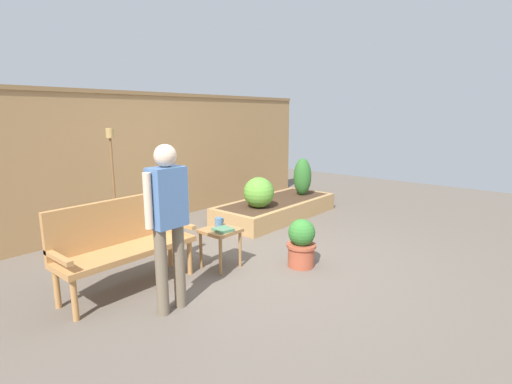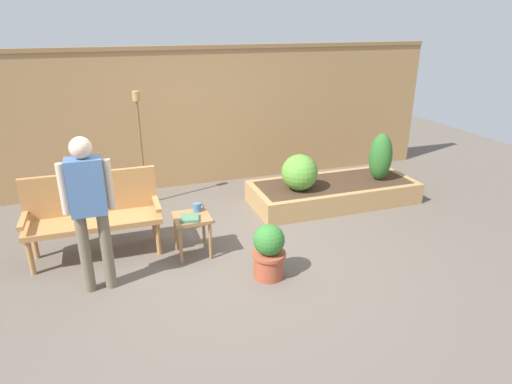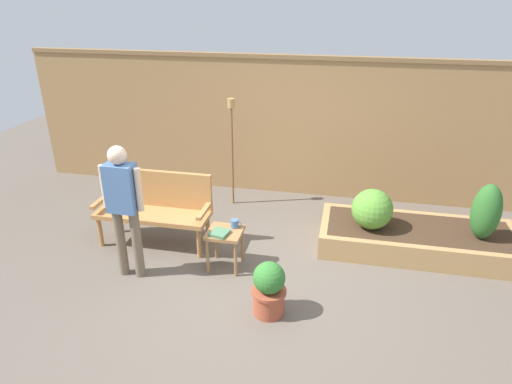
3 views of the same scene
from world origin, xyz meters
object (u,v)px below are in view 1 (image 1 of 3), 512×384
Objects in this scene: garden_bench at (122,238)px; side_table at (220,236)px; shrub_near_bench at (259,192)px; tiki_torch at (112,166)px; person_by_bench at (168,214)px; cup_on_table at (219,222)px; shrub_far_corner at (302,177)px; book_on_table at (223,230)px; potted_boxwood at (301,243)px.

garden_bench reaches higher than side_table.
shrub_near_bench is 0.31× the size of tiki_torch.
tiki_torch reaches higher than person_by_bench.
garden_bench is at bearing 158.59° from side_table.
garden_bench is 3.00× the size of side_table.
shrub_near_bench is (1.66, 0.79, 0.15)m from side_table.
garden_bench is 0.89× the size of tiki_torch.
shrub_near_bench is (1.57, 0.67, 0.02)m from cup_on_table.
cup_on_table is at bearing -14.61° from garden_bench.
shrub_far_corner is 3.46m from tiki_torch.
book_on_table is (0.99, -0.49, -0.05)m from garden_bench.
shrub_near_bench reaches higher than cup_on_table.
side_table is 3.06m from shrub_far_corner.
shrub_near_bench is at bearing 25.31° from side_table.
side_table is at bearing 20.32° from person_by_bench.
potted_boxwood is at bearing -33.68° from garden_bench.
book_on_table is 1.91m from shrub_near_bench.
garden_bench is 1.16m from cup_on_table.
shrub_near_bench is at bearing 8.08° from garden_bench.
person_by_bench is at bearing 168.43° from potted_boxwood.
tiki_torch is at bearing 101.75° from side_table.
cup_on_table reaches higher than book_on_table.
side_table is at bearing -154.69° from shrub_near_bench.
tiki_torch is at bearing 155.55° from shrub_near_bench.
book_on_table reaches higher than side_table.
garden_bench is 1.57m from tiki_torch.
person_by_bench is (-0.66, -2.08, -0.19)m from tiki_torch.
shrub_near_bench is at bearing -180.00° from shrub_far_corner.
book_on_table is (-0.04, -0.08, 0.10)m from side_table.
side_table is 1.85m from shrub_near_bench.
book_on_table is at bearing -26.17° from garden_bench.
shrub_far_corner is (2.86, 0.67, 0.12)m from cup_on_table.
cup_on_table is (0.09, 0.11, 0.13)m from side_table.
shrub_far_corner reaches higher than cup_on_table.
side_table is (1.03, -0.40, -0.15)m from garden_bench.
potted_boxwood reaches higher than cup_on_table.
tiki_torch is (-3.30, 0.92, 0.47)m from shrub_far_corner.
person_by_bench is (-0.98, -0.29, 0.44)m from book_on_table.
garden_bench is at bearing -174.51° from shrub_far_corner.
person_by_bench is at bearing -151.88° from book_on_table.
cup_on_table is at bearing 50.48° from side_table.
book_on_table is at bearing 16.60° from person_by_bench.
shrub_far_corner is 0.43× the size of tiki_torch.
shrub_near_bench is at bearing 23.25° from cup_on_table.
tiki_torch is at bearing 105.65° from cup_on_table.
shrub_near_bench is (2.69, 0.38, 0.01)m from garden_bench.
garden_bench is 2.45× the size of potted_boxwood.
potted_boxwood is at bearing -123.89° from shrub_near_bench.
garden_bench is 2.86× the size of shrub_near_bench.
person_by_bench reaches higher than potted_boxwood.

